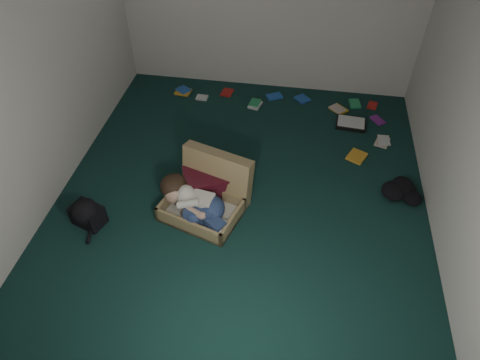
# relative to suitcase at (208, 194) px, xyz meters

# --- Properties ---
(floor) EXTENTS (4.50, 4.50, 0.00)m
(floor) POSITION_rel_suitcase_xyz_m (0.33, 0.24, -0.17)
(floor) COLOR #102D29
(floor) RESTS_ON ground
(wall_front) EXTENTS (4.50, 0.00, 4.50)m
(wall_front) POSITION_rel_suitcase_xyz_m (0.33, -2.01, 1.13)
(wall_front) COLOR silver
(wall_front) RESTS_ON ground
(wall_left) EXTENTS (0.00, 4.50, 4.50)m
(wall_left) POSITION_rel_suitcase_xyz_m (-1.67, 0.24, 1.13)
(wall_left) COLOR silver
(wall_left) RESTS_ON ground
(wall_right) EXTENTS (0.00, 4.50, 4.50)m
(wall_right) POSITION_rel_suitcase_xyz_m (2.33, 0.24, 1.13)
(wall_right) COLOR silver
(wall_right) RESTS_ON ground
(suitcase) EXTENTS (0.97, 0.96, 0.57)m
(suitcase) POSITION_rel_suitcase_xyz_m (0.00, 0.00, 0.00)
(suitcase) COLOR #9E8657
(suitcase) RESTS_ON floor
(person) EXTENTS (0.78, 0.58, 0.36)m
(person) POSITION_rel_suitcase_xyz_m (-0.11, -0.17, 0.05)
(person) COLOR silver
(person) RESTS_ON suitcase
(maroon_bin) EXTENTS (0.57, 0.52, 0.32)m
(maroon_bin) POSITION_rel_suitcase_xyz_m (-0.05, 0.15, -0.01)
(maroon_bin) COLOR #440E19
(maroon_bin) RESTS_ON floor
(backpack) EXTENTS (0.48, 0.43, 0.24)m
(backpack) POSITION_rel_suitcase_xyz_m (-1.17, -0.43, -0.05)
(backpack) COLOR black
(backpack) RESTS_ON floor
(clothing_pile) EXTENTS (0.48, 0.41, 0.14)m
(clothing_pile) POSITION_rel_suitcase_xyz_m (2.03, 0.46, -0.10)
(clothing_pile) COLOR black
(clothing_pile) RESTS_ON floor
(paper_tray) EXTENTS (0.40, 0.31, 0.05)m
(paper_tray) POSITION_rel_suitcase_xyz_m (1.55, 1.70, -0.15)
(paper_tray) COLOR black
(paper_tray) RESTS_ON floor
(book_scatter) EXTENTS (2.96, 1.38, 0.02)m
(book_scatter) POSITION_rel_suitcase_xyz_m (0.86, 1.94, -0.16)
(book_scatter) COLOR gold
(book_scatter) RESTS_ON floor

